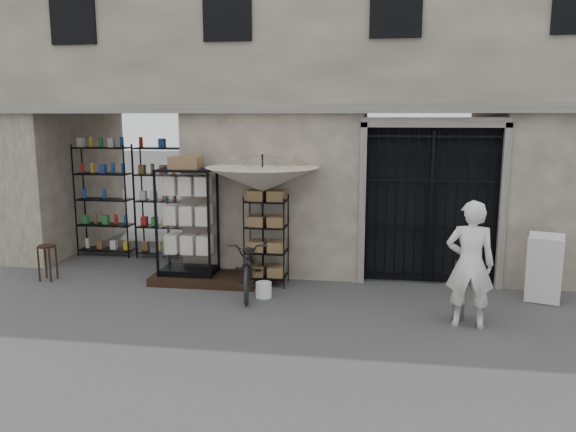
% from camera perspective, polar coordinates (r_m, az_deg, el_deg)
% --- Properties ---
extents(ground, '(80.00, 80.00, 0.00)m').
position_cam_1_polar(ground, '(8.94, 3.77, -10.28)').
color(ground, '#262629').
rests_on(ground, ground).
extents(main_building, '(14.00, 4.00, 9.00)m').
position_cam_1_polar(main_building, '(12.44, 5.71, 16.49)').
color(main_building, '#AB9E8A').
rests_on(main_building, ground).
extents(shop_recess, '(3.00, 1.70, 3.00)m').
position_cam_1_polar(shop_recess, '(12.40, -16.13, 2.27)').
color(shop_recess, black).
rests_on(shop_recess, ground).
extents(shop_shelving, '(2.70, 0.50, 2.50)m').
position_cam_1_polar(shop_shelving, '(12.91, -15.36, 1.48)').
color(shop_shelving, black).
rests_on(shop_shelving, ground).
extents(iron_gate, '(2.50, 0.21, 3.00)m').
position_cam_1_polar(iron_gate, '(10.80, 14.23, 1.23)').
color(iron_gate, black).
rests_on(iron_gate, ground).
extents(step_platform, '(2.00, 0.90, 0.15)m').
position_cam_1_polar(step_platform, '(10.81, -8.34, -6.30)').
color(step_platform, black).
rests_on(step_platform, ground).
extents(display_cabinet, '(1.13, 0.86, 2.17)m').
position_cam_1_polar(display_cabinet, '(10.71, -10.15, -1.14)').
color(display_cabinet, black).
rests_on(display_cabinet, step_platform).
extents(wire_rack, '(0.87, 0.75, 1.68)m').
position_cam_1_polar(wire_rack, '(10.41, -2.20, -2.58)').
color(wire_rack, black).
rests_on(wire_rack, ground).
extents(market_umbrella, '(2.22, 2.25, 2.92)m').
position_cam_1_polar(market_umbrella, '(10.16, -2.63, 4.41)').
color(market_umbrella, black).
rests_on(market_umbrella, ground).
extents(white_bucket, '(0.36, 0.36, 0.27)m').
position_cam_1_polar(white_bucket, '(9.84, -2.49, -7.50)').
color(white_bucket, white).
rests_on(white_bucket, ground).
extents(bicycle, '(0.84, 1.11, 1.93)m').
position_cam_1_polar(bicycle, '(10.13, -3.94, -7.79)').
color(bicycle, black).
rests_on(bicycle, ground).
extents(wooden_stool, '(0.41, 0.41, 0.69)m').
position_cam_1_polar(wooden_stool, '(11.71, -23.23, -4.30)').
color(wooden_stool, black).
rests_on(wooden_stool, ground).
extents(steel_bollard, '(0.19, 0.19, 0.93)m').
position_cam_1_polar(steel_bollard, '(9.07, 17.01, -7.31)').
color(steel_bollard, '#57595C').
rests_on(steel_bollard, ground).
extents(shopkeeper, '(0.86, 1.97, 0.46)m').
position_cam_1_polar(shopkeeper, '(9.00, 17.66, -10.59)').
color(shopkeeper, silver).
rests_on(shopkeeper, ground).
extents(easel_sign, '(0.71, 0.77, 1.16)m').
position_cam_1_polar(easel_sign, '(10.30, 24.58, -4.94)').
color(easel_sign, silver).
rests_on(easel_sign, ground).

